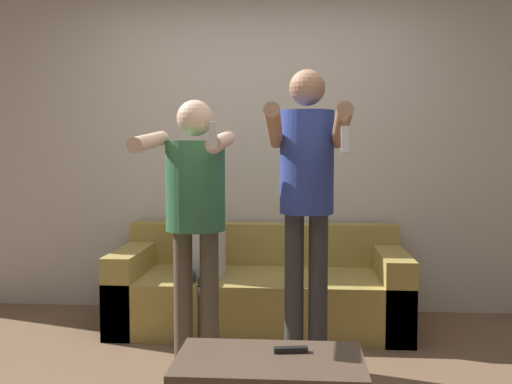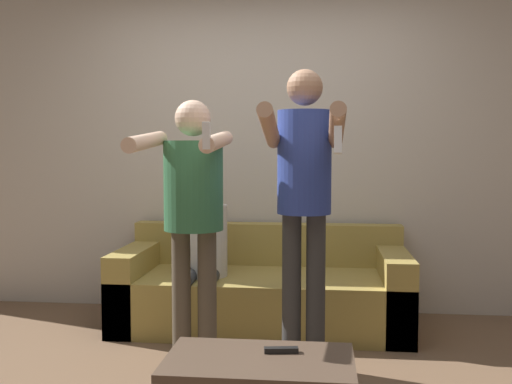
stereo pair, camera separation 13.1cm
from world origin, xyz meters
The scene contains 7 objects.
wall_back centered at (0.00, 1.76, 1.35)m, with size 6.40×0.06×2.70m.
couch centered at (0.04, 1.28, 0.25)m, with size 2.05×0.89×0.70m.
person_standing_left centered at (-0.28, 0.40, 0.99)m, with size 0.46×0.77×1.56m.
person_standing_right centered at (0.36, 0.40, 1.08)m, with size 0.43×0.74×1.72m.
person_seated centered at (-0.36, 1.08, 0.60)m, with size 0.33×0.54×1.11m.
coffee_table centered at (0.20, -0.46, 0.33)m, with size 0.81×0.49×0.38m.
remote_on_table centered at (0.29, -0.38, 0.39)m, with size 0.15×0.06×0.02m.
Camera 1 is at (0.33, -2.97, 1.27)m, focal length 42.00 mm.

